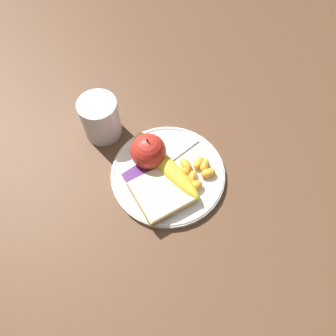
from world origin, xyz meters
name	(u,v)px	position (x,y,z in m)	size (l,w,h in m)	color
ground_plane	(168,176)	(0.00, 0.00, 0.00)	(3.00, 3.00, 0.00)	brown
plate	(168,174)	(0.00, 0.00, 0.01)	(0.23, 0.23, 0.01)	white
juice_glass	(101,119)	(0.05, -0.18, 0.04)	(0.08, 0.08, 0.09)	silver
apple	(148,151)	(0.01, -0.05, 0.05)	(0.07, 0.07, 0.08)	red
banana	(165,165)	(0.00, -0.01, 0.03)	(0.05, 0.20, 0.04)	yellow
bread_slice	(162,192)	(0.04, 0.03, 0.02)	(0.12, 0.11, 0.02)	tan
fork	(163,165)	(0.00, -0.02, 0.01)	(0.17, 0.03, 0.00)	silver
jam_packet	(136,177)	(0.06, -0.03, 0.02)	(0.05, 0.04, 0.02)	white
orange_segment_0	(204,165)	(-0.07, 0.03, 0.02)	(0.04, 0.03, 0.02)	#F9A32D
orange_segment_1	(178,179)	(-0.01, 0.03, 0.02)	(0.03, 0.02, 0.01)	#F9A32D
orange_segment_2	(208,173)	(-0.06, 0.05, 0.02)	(0.04, 0.03, 0.02)	#F9A32D
orange_segment_3	(194,186)	(-0.02, 0.06, 0.02)	(0.04, 0.03, 0.02)	#F9A32D
orange_segment_4	(199,163)	(-0.06, 0.02, 0.02)	(0.04, 0.03, 0.02)	#F9A32D
orange_segment_5	(187,181)	(-0.02, 0.04, 0.02)	(0.03, 0.04, 0.02)	#F9A32D
orange_segment_6	(190,191)	(-0.01, 0.06, 0.02)	(0.04, 0.03, 0.02)	#F9A32D
orange_segment_7	(192,176)	(-0.03, 0.04, 0.02)	(0.03, 0.03, 0.02)	#F9A32D
orange_segment_8	(186,165)	(-0.04, 0.01, 0.02)	(0.02, 0.03, 0.02)	#F9A32D
orange_segment_9	(181,173)	(-0.02, 0.02, 0.02)	(0.04, 0.04, 0.02)	#F9A32D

